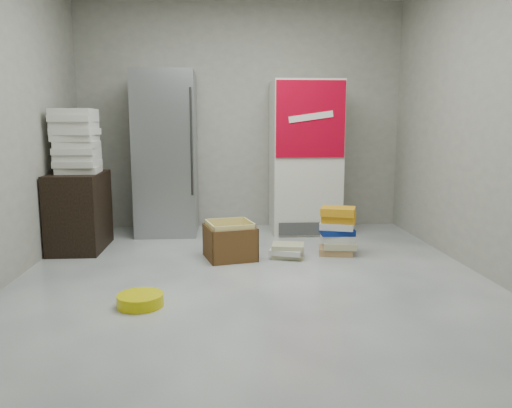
{
  "coord_description": "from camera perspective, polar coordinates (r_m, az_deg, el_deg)",
  "views": [
    {
      "loc": [
        -0.24,
        -3.82,
        1.3
      ],
      "look_at": [
        0.06,
        0.7,
        0.57
      ],
      "focal_mm": 35.0,
      "sensor_mm": 36.0,
      "label": 1
    }
  ],
  "objects": [
    {
      "name": "ground",
      "position": [
        4.04,
        -0.25,
        -9.61
      ],
      "size": [
        5.0,
        5.0,
        0.0
      ],
      "primitive_type": "plane",
      "color": "silver",
      "rests_on": "ground"
    },
    {
      "name": "room_shell",
      "position": [
        3.86,
        -0.27,
        16.58
      ],
      "size": [
        4.04,
        5.04,
        2.82
      ],
      "color": "#A6A296",
      "rests_on": "ground"
    },
    {
      "name": "steel_fridge",
      "position": [
        5.99,
        -10.23,
        5.66
      ],
      "size": [
        0.7,
        0.72,
        1.9
      ],
      "color": "#999CA0",
      "rests_on": "ground"
    },
    {
      "name": "coke_cooler",
      "position": [
        6.04,
        5.61,
        5.35
      ],
      "size": [
        0.8,
        0.73,
        1.8
      ],
      "color": "silver",
      "rests_on": "ground"
    },
    {
      "name": "wood_shelf",
      "position": [
        5.5,
        -19.53,
        -0.79
      ],
      "size": [
        0.5,
        0.8,
        0.8
      ],
      "primitive_type": "cube",
      "color": "black",
      "rests_on": "ground"
    },
    {
      "name": "supply_box_stack",
      "position": [
        5.43,
        -19.86,
        6.77
      ],
      "size": [
        0.44,
        0.45,
        0.65
      ],
      "color": "silver",
      "rests_on": "wood_shelf"
    },
    {
      "name": "phonebook_stack_main",
      "position": [
        5.06,
        9.31,
        -3.04
      ],
      "size": [
        0.41,
        0.37,
        0.48
      ],
      "rotation": [
        0.0,
        0.0,
        -0.16
      ],
      "color": "#AC8151",
      "rests_on": "ground"
    },
    {
      "name": "phonebook_stack_side",
      "position": [
        4.91,
        3.62,
        -5.37
      ],
      "size": [
        0.37,
        0.34,
        0.14
      ],
      "rotation": [
        0.0,
        0.0,
        -0.23
      ],
      "color": "#B6B187",
      "rests_on": "ground"
    },
    {
      "name": "cardboard_box",
      "position": [
        4.87,
        -3.0,
        -4.51
      ],
      "size": [
        0.54,
        0.54,
        0.36
      ],
      "rotation": [
        0.0,
        0.0,
        0.24
      ],
      "color": "yellow",
      "rests_on": "ground"
    },
    {
      "name": "bucket_lid",
      "position": [
        3.75,
        -13.08,
        -10.66
      ],
      "size": [
        0.39,
        0.39,
        0.09
      ],
      "primitive_type": "cylinder",
      "rotation": [
        0.0,
        0.0,
        -0.17
      ],
      "color": "yellow",
      "rests_on": "ground"
    }
  ]
}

